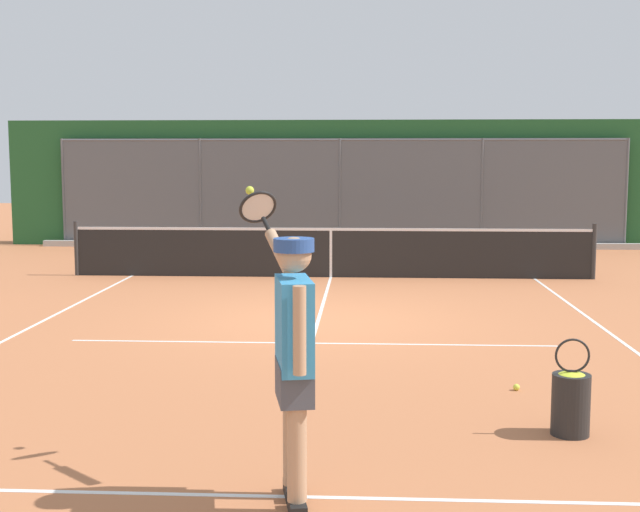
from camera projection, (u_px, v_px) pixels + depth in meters
name	position (u px, v px, depth m)	size (l,w,h in m)	color
ground_plane	(318.00, 320.00, 12.10)	(60.00, 60.00, 0.00)	#B76B42
court_line_markings	(310.00, 347.00, 10.36)	(7.89, 10.72, 0.01)	white
fence_backdrop	(341.00, 184.00, 22.34)	(17.53, 1.37, 3.28)	#565B60
tennis_net	(331.00, 252.00, 16.35)	(10.14, 0.09, 1.07)	#2D2D2D
tennis_player	(293.00, 347.00, 5.55)	(0.67, 1.40, 2.10)	black
tennis_ball_near_baseline	(516.00, 387.00, 8.44)	(0.07, 0.07, 0.07)	#D6E042
ball_basket	(571.00, 400.00, 7.06)	(0.32, 0.32, 0.83)	black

